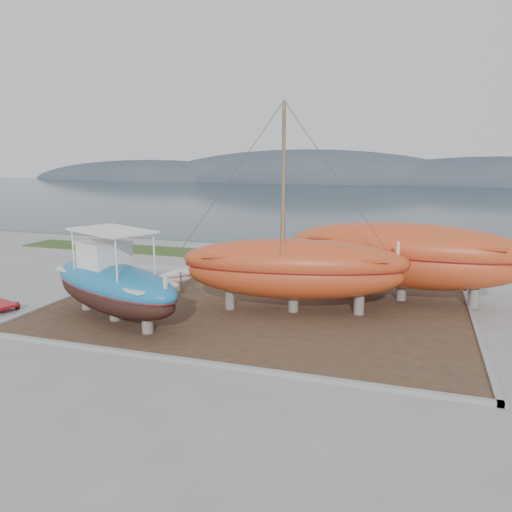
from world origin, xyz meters
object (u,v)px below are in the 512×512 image
(orange_bare_hull, at_px, (403,263))
(white_dinghy, at_px, (152,279))
(orange_sailboat, at_px, (295,210))
(blue_caique, at_px, (113,275))

(orange_bare_hull, bearing_deg, white_dinghy, -163.60)
(orange_sailboat, bearing_deg, white_dinghy, 161.55)
(blue_caique, bearing_deg, orange_bare_hull, 55.56)
(blue_caique, xyz_separation_m, orange_sailboat, (6.72, 3.43, 2.55))
(white_dinghy, bearing_deg, orange_bare_hull, -13.65)
(orange_sailboat, bearing_deg, orange_bare_hull, 26.74)
(orange_sailboat, height_order, orange_bare_hull, orange_sailboat)
(blue_caique, height_order, orange_sailboat, orange_sailboat)
(orange_bare_hull, bearing_deg, blue_caique, -142.97)
(blue_caique, relative_size, orange_sailboat, 0.81)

